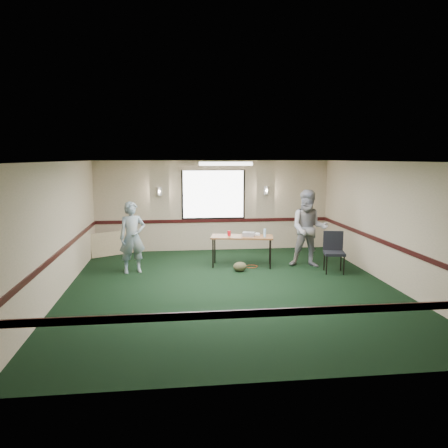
{
  "coord_description": "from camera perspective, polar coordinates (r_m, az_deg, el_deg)",
  "views": [
    {
      "loc": [
        -1.23,
        -8.99,
        2.77
      ],
      "look_at": [
        0.0,
        1.3,
        1.2
      ],
      "focal_mm": 35.0,
      "sensor_mm": 36.0,
      "label": 1
    }
  ],
  "objects": [
    {
      "name": "projector",
      "position": [
        11.19,
        3.25,
        -1.34
      ],
      "size": [
        0.37,
        0.33,
        0.1
      ],
      "primitive_type": "cube",
      "rotation": [
        0.0,
        0.0,
        -0.31
      ],
      "color": "#95949C",
      "rests_on": "folding_table"
    },
    {
      "name": "folded_table",
      "position": [
        12.94,
        -14.35,
        -2.49
      ],
      "size": [
        1.23,
        0.86,
        0.68
      ],
      "primitive_type": "cube",
      "rotation": [
        -0.21,
        0.0,
        0.55
      ],
      "color": "#997B5E",
      "rests_on": "ground"
    },
    {
      "name": "ground",
      "position": [
        9.49,
        0.94,
        -8.36
      ],
      "size": [
        8.0,
        8.0,
        0.0
      ],
      "primitive_type": "plane",
      "color": "black",
      "rests_on": "ground"
    },
    {
      "name": "folding_table",
      "position": [
        11.21,
        2.36,
        -1.88
      ],
      "size": [
        1.67,
        0.92,
        0.79
      ],
      "rotation": [
        0.0,
        0.0,
        -0.19
      ],
      "color": "#5C311A",
      "rests_on": "ground"
    },
    {
      "name": "duffel_bag",
      "position": [
        10.8,
        2.1,
        -5.6
      ],
      "size": [
        0.4,
        0.34,
        0.24
      ],
      "primitive_type": "ellipsoid",
      "rotation": [
        0.0,
        0.0,
        0.3
      ],
      "color": "#424126",
      "rests_on": "ground"
    },
    {
      "name": "conference_chair",
      "position": [
        11.02,
        14.14,
        -3.12
      ],
      "size": [
        0.57,
        0.59,
        0.99
      ],
      "rotation": [
        0.0,
        0.0,
        -0.2
      ],
      "color": "black",
      "rests_on": "ground"
    },
    {
      "name": "cable_coil",
      "position": [
        11.3,
        3.6,
        -5.55
      ],
      "size": [
        0.41,
        0.41,
        0.02
      ],
      "primitive_type": "torus",
      "rotation": [
        0.0,
        0.0,
        -0.36
      ],
      "color": "#C24218",
      "rests_on": "ground"
    },
    {
      "name": "game_console",
      "position": [
        11.35,
        4.16,
        -1.33
      ],
      "size": [
        0.22,
        0.18,
        0.05
      ],
      "primitive_type": "cube",
      "rotation": [
        0.0,
        0.0,
        -0.06
      ],
      "color": "silver",
      "rests_on": "folding_table"
    },
    {
      "name": "water_bottle",
      "position": [
        11.07,
        5.35,
        -1.17
      ],
      "size": [
        0.06,
        0.06,
        0.22
      ],
      "primitive_type": "cylinder",
      "color": "#98CCF9",
      "rests_on": "folding_table"
    },
    {
      "name": "room_shell",
      "position": [
        11.25,
        -0.5,
        2.54
      ],
      "size": [
        8.0,
        8.02,
        8.0
      ],
      "color": "tan",
      "rests_on": "ground"
    },
    {
      "name": "red_cup",
      "position": [
        11.23,
        0.67,
        -1.21
      ],
      "size": [
        0.09,
        0.09,
        0.13
      ],
      "primitive_type": "cylinder",
      "color": "#B90C15",
      "rests_on": "folding_table"
    },
    {
      "name": "person_right",
      "position": [
        11.31,
        11.02,
        -0.61
      ],
      "size": [
        1.13,
        0.98,
        1.98
      ],
      "primitive_type": "imported",
      "rotation": [
        0.0,
        0.0,
        -0.27
      ],
      "color": "#7487B5",
      "rests_on": "ground"
    },
    {
      "name": "person_left",
      "position": [
        10.79,
        -11.88,
        -1.72
      ],
      "size": [
        0.72,
        0.56,
        1.73
      ],
      "primitive_type": "imported",
      "rotation": [
        0.0,
        0.0,
        0.26
      ],
      "color": "teal",
      "rests_on": "ground"
    }
  ]
}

